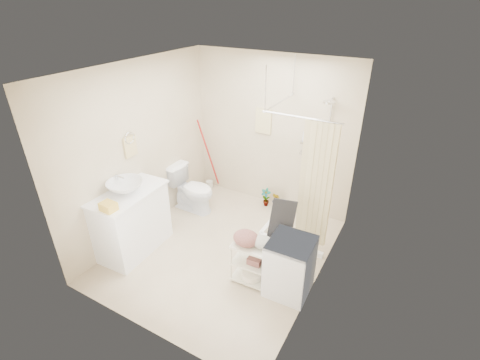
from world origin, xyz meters
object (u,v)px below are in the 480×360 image
object	(u,v)px
vanity	(132,221)
washing_machine	(290,266)
laundry_rack	(252,260)
toilet	(192,189)

from	to	relation	value
vanity	washing_machine	xyz separation A→B (m)	(2.30, 0.34, -0.10)
vanity	laundry_rack	size ratio (longest dim) A/B	1.57
toilet	washing_machine	world-z (taller)	toilet
washing_machine	vanity	bearing A→B (deg)	-173.46
washing_machine	laundry_rack	bearing A→B (deg)	-170.82
toilet	washing_machine	bearing A→B (deg)	-112.86
vanity	laundry_rack	bearing A→B (deg)	5.51
washing_machine	laundry_rack	distance (m)	0.49
vanity	washing_machine	world-z (taller)	vanity
washing_machine	laundry_rack	size ratio (longest dim) A/B	1.10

